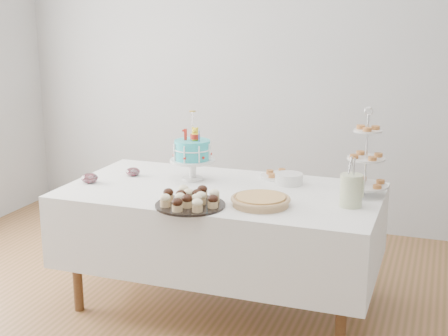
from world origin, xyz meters
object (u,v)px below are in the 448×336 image
(tiered_stand, at_px, (366,159))
(utensil_pitcher, at_px, (351,189))
(plate_stack, at_px, (289,179))
(pastry_plate, at_px, (280,175))
(birthday_cake, at_px, (193,162))
(pie, at_px, (261,200))
(cupcake_tray, at_px, (190,199))
(jam_bowl_b, at_px, (133,172))
(table, at_px, (221,225))
(jam_bowl_a, at_px, (90,178))

(tiered_stand, height_order, utensil_pitcher, tiered_stand)
(plate_stack, distance_m, pastry_plate, 0.17)
(plate_stack, xyz_separation_m, utensil_pitcher, (0.44, -0.33, 0.07))
(tiered_stand, bearing_deg, birthday_cake, -178.24)
(pie, relative_size, tiered_stand, 0.64)
(cupcake_tray, relative_size, jam_bowl_b, 4.18)
(table, xyz_separation_m, plate_stack, (0.36, 0.26, 0.26))
(utensil_pitcher, bearing_deg, jam_bowl_a, -176.38)
(table, xyz_separation_m, cupcake_tray, (-0.05, -0.38, 0.27))
(plate_stack, bearing_deg, pastry_plate, 123.48)
(jam_bowl_b, distance_m, utensil_pitcher, 1.47)
(pie, height_order, jam_bowl_a, jam_bowl_a)
(birthday_cake, relative_size, utensil_pitcher, 1.59)
(cupcake_tray, bearing_deg, jam_bowl_a, 163.32)
(cupcake_tray, bearing_deg, plate_stack, 57.45)
(table, relative_size, pie, 5.68)
(tiered_stand, height_order, jam_bowl_a, tiered_stand)
(cupcake_tray, height_order, pie, cupcake_tray)
(table, height_order, jam_bowl_b, jam_bowl_b)
(birthday_cake, height_order, jam_bowl_b, birthday_cake)
(birthday_cake, bearing_deg, table, -28.78)
(birthday_cake, relative_size, cupcake_tray, 1.13)
(birthday_cake, height_order, tiered_stand, tiered_stand)
(pastry_plate, xyz_separation_m, jam_bowl_a, (-1.11, -0.54, 0.01))
(table, xyz_separation_m, utensil_pitcher, (0.80, -0.07, 0.33))
(birthday_cake, bearing_deg, utensil_pitcher, -10.00)
(cupcake_tray, distance_m, jam_bowl_b, 0.79)
(table, bearing_deg, jam_bowl_b, 170.57)
(pie, xyz_separation_m, plate_stack, (0.04, 0.49, 0.00))
(cupcake_tray, xyz_separation_m, jam_bowl_a, (-0.79, 0.24, -0.01))
(pastry_plate, bearing_deg, birthday_cake, -154.14)
(plate_stack, height_order, pastry_plate, plate_stack)
(table, distance_m, tiered_stand, 0.97)
(cupcake_tray, relative_size, plate_stack, 2.24)
(table, xyz_separation_m, pie, (0.32, -0.23, 0.26))
(cupcake_tray, height_order, tiered_stand, tiered_stand)
(table, distance_m, pastry_plate, 0.54)
(plate_stack, height_order, jam_bowl_b, plate_stack)
(birthday_cake, xyz_separation_m, plate_stack, (0.61, 0.11, -0.09))
(birthday_cake, xyz_separation_m, pastry_plate, (0.52, 0.25, -0.10))
(jam_bowl_a, bearing_deg, table, 9.36)
(birthday_cake, bearing_deg, pie, -31.58)
(tiered_stand, relative_size, pastry_plate, 2.00)
(pie, height_order, plate_stack, plate_stack)
(pie, bearing_deg, pastry_plate, 94.69)
(plate_stack, bearing_deg, table, -144.05)
(utensil_pitcher, bearing_deg, table, 176.10)
(pie, xyz_separation_m, jam_bowl_b, (-0.98, 0.34, -0.00))
(pastry_plate, bearing_deg, table, -123.82)
(plate_stack, height_order, jam_bowl_a, plate_stack)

